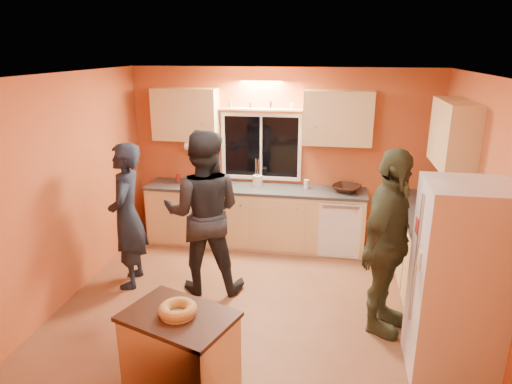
% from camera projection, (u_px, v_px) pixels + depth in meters
% --- Properties ---
extents(ground, '(4.50, 4.50, 0.00)m').
position_uv_depth(ground, '(259.00, 305.00, 5.30)').
color(ground, brown).
rests_on(ground, ground).
extents(room_shell, '(4.54, 4.04, 2.61)m').
position_uv_depth(room_shell, '(276.00, 162.00, 5.18)').
color(room_shell, '#CD6334').
rests_on(room_shell, ground).
extents(back_counter, '(4.23, 0.62, 0.90)m').
position_uv_depth(back_counter, '(279.00, 217.00, 6.76)').
color(back_counter, '#E4BB77').
rests_on(back_counter, ground).
extents(right_counter, '(0.62, 1.84, 0.90)m').
position_uv_depth(right_counter, '(431.00, 263.00, 5.32)').
color(right_counter, '#E4BB77').
rests_on(right_counter, ground).
extents(refrigerator, '(0.72, 0.70, 1.80)m').
position_uv_depth(refrigerator, '(458.00, 283.00, 3.97)').
color(refrigerator, silver).
rests_on(refrigerator, ground).
extents(island, '(1.01, 0.85, 0.84)m').
position_uv_depth(island, '(181.00, 358.00, 3.74)').
color(island, '#E4BB77').
rests_on(island, ground).
extents(bundt_pastry, '(0.31, 0.31, 0.09)m').
position_uv_depth(bundt_pastry, '(178.00, 310.00, 3.60)').
color(bundt_pastry, tan).
rests_on(bundt_pastry, island).
extents(person_left, '(0.56, 0.73, 1.80)m').
position_uv_depth(person_left, '(127.00, 216.00, 5.54)').
color(person_left, black).
rests_on(person_left, ground).
extents(person_center, '(1.05, 0.86, 1.98)m').
position_uv_depth(person_center, '(203.00, 213.00, 5.40)').
color(person_center, black).
rests_on(person_center, ground).
extents(person_right, '(0.91, 1.24, 1.95)m').
position_uv_depth(person_right, '(388.00, 243.00, 4.59)').
color(person_right, '#333823').
rests_on(person_right, ground).
extents(mixing_bowl, '(0.51, 0.51, 0.09)m').
position_uv_depth(mixing_bowl, '(346.00, 188.00, 6.48)').
color(mixing_bowl, black).
rests_on(mixing_bowl, back_counter).
extents(utensil_crock, '(0.14, 0.14, 0.17)m').
position_uv_depth(utensil_crock, '(257.00, 181.00, 6.70)').
color(utensil_crock, beige).
rests_on(utensil_crock, back_counter).
extents(potted_plant, '(0.32, 0.30, 0.28)m').
position_uv_depth(potted_plant, '(449.00, 229.00, 4.79)').
color(potted_plant, gray).
rests_on(potted_plant, right_counter).
extents(red_box, '(0.19, 0.17, 0.07)m').
position_uv_depth(red_box, '(444.00, 229.00, 5.05)').
color(red_box, maroon).
rests_on(red_box, right_counter).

